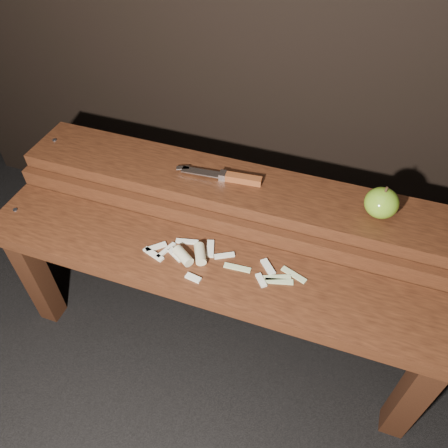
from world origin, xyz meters
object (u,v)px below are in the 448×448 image
(apple, at_px, (382,203))
(knife, at_px, (232,177))
(bench_front_tier, at_px, (208,284))
(bench_rear_tier, at_px, (237,207))

(apple, bearing_deg, knife, 179.52)
(knife, bearing_deg, bench_front_tier, -85.98)
(apple, bearing_deg, bench_front_tier, -147.02)
(bench_front_tier, relative_size, knife, 5.13)
(bench_rear_tier, bearing_deg, bench_front_tier, -90.00)
(bench_front_tier, bearing_deg, knife, 94.02)
(bench_front_tier, relative_size, bench_rear_tier, 1.00)
(apple, relative_size, knife, 0.36)
(bench_front_tier, xyz_separation_m, knife, (-0.02, 0.23, 0.16))
(knife, bearing_deg, bench_rear_tier, -24.26)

